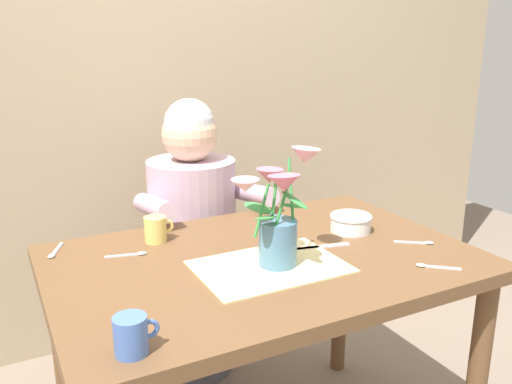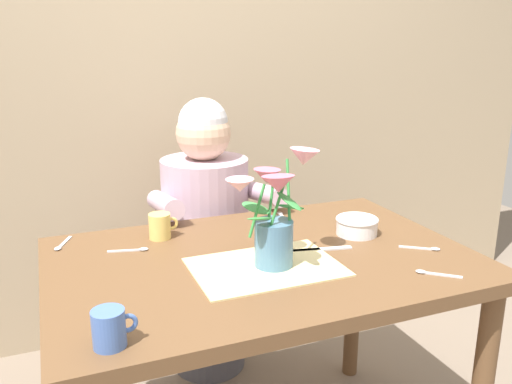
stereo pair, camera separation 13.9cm
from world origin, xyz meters
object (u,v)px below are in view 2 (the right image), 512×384
object	(u,v)px
coffee_cup	(110,328)
ceramic_mug	(160,226)
dinner_knife	(321,249)
seated_person	(207,241)
ceramic_bowl	(357,225)
flower_vase	(275,215)

from	to	relation	value
coffee_cup	ceramic_mug	distance (m)	0.61
coffee_cup	ceramic_mug	xyz separation A→B (m)	(0.23, 0.57, 0.00)
dinner_knife	seated_person	bearing A→B (deg)	116.02
ceramic_mug	coffee_cup	bearing A→B (deg)	-111.52
seated_person	ceramic_bowl	xyz separation A→B (m)	(0.34, -0.56, 0.21)
ceramic_bowl	coffee_cup	xyz separation A→B (m)	(-0.82, -0.37, 0.01)
seated_person	coffee_cup	xyz separation A→B (m)	(-0.48, -0.93, 0.22)
seated_person	ceramic_mug	distance (m)	0.49
dinner_knife	coffee_cup	bearing A→B (deg)	-143.87
flower_vase	dinner_knife	world-z (taller)	flower_vase
seated_person	flower_vase	bearing A→B (deg)	-92.81
seated_person	dinner_knife	distance (m)	0.68
flower_vase	dinner_knife	size ratio (longest dim) A/B	1.69
seated_person	ceramic_mug	xyz separation A→B (m)	(-0.25, -0.36, 0.22)
ceramic_bowl	coffee_cup	world-z (taller)	coffee_cup
ceramic_mug	dinner_knife	bearing A→B (deg)	-33.46
dinner_knife	coffee_cup	distance (m)	0.71
flower_vase	dinner_knife	distance (m)	0.23
dinner_knife	ceramic_bowl	bearing A→B (deg)	35.53
coffee_cup	flower_vase	bearing A→B (deg)	27.06
dinner_knife	flower_vase	bearing A→B (deg)	-150.92
seated_person	ceramic_mug	size ratio (longest dim) A/B	12.20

